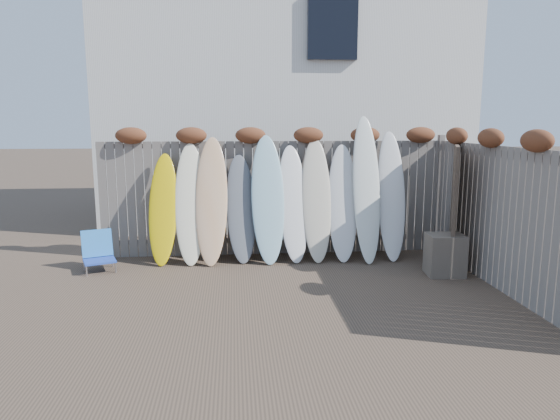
{
  "coord_description": "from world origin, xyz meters",
  "views": [
    {
      "loc": [
        -0.69,
        -6.26,
        2.32
      ],
      "look_at": [
        0.0,
        1.2,
        1.0
      ],
      "focal_mm": 32.0,
      "sensor_mm": 36.0,
      "label": 1
    }
  ],
  "objects": [
    {
      "name": "surfboard_6",
      "position": [
        0.69,
        1.99,
        1.03
      ],
      "size": [
        0.51,
        0.74,
        2.06
      ],
      "primitive_type": "ellipsoid",
      "rotation": [
        -0.31,
        0.0,
        -0.02
      ],
      "color": "beige",
      "rests_on": "ground"
    },
    {
      "name": "surfboard_9",
      "position": [
        1.98,
        1.97,
        1.09
      ],
      "size": [
        0.53,
        0.8,
        2.17
      ],
      "primitive_type": "ellipsoid",
      "rotation": [
        -0.31,
        0.0,
        -0.08
      ],
      "color": "silver",
      "rests_on": "ground"
    },
    {
      "name": "surfboard_5",
      "position": [
        0.3,
        1.98,
        0.97
      ],
      "size": [
        0.55,
        0.73,
        1.94
      ],
      "primitive_type": "ellipsoid",
      "rotation": [
        -0.31,
        0.0,
        0.09
      ],
      "color": "silver",
      "rests_on": "ground"
    },
    {
      "name": "beach_chair",
      "position": [
        -2.86,
        1.66,
        0.29
      ],
      "size": [
        0.61,
        0.63,
        0.62
      ],
      "color": "#2244AD",
      "rests_on": "ground"
    },
    {
      "name": "surfboard_8",
      "position": [
        1.53,
        1.9,
        1.22
      ],
      "size": [
        0.49,
        0.87,
        2.43
      ],
      "primitive_type": "ellipsoid",
      "rotation": [
        -0.31,
        0.0,
        -0.04
      ],
      "color": "silver",
      "rests_on": "ground"
    },
    {
      "name": "ground",
      "position": [
        0.0,
        0.0,
        0.0
      ],
      "size": [
        80.0,
        80.0,
        0.0
      ],
      "primitive_type": "plane",
      "color": "#493A2D"
    },
    {
      "name": "surfboard_1",
      "position": [
        -1.42,
        1.99,
        0.99
      ],
      "size": [
        0.52,
        0.71,
        1.98
      ],
      "primitive_type": "ellipsoid",
      "rotation": [
        -0.31,
        0.0,
        0.01
      ],
      "color": "#F4EDCB",
      "rests_on": "ground"
    },
    {
      "name": "surfboard_0",
      "position": [
        -1.87,
        1.99,
        0.91
      ],
      "size": [
        0.53,
        0.69,
        1.81
      ],
      "primitive_type": "ellipsoid",
      "rotation": [
        -0.31,
        0.0,
        -0.1
      ],
      "color": "yellow",
      "rests_on": "ground"
    },
    {
      "name": "surfboard_3",
      "position": [
        -0.58,
        2.01,
        0.89
      ],
      "size": [
        0.56,
        0.68,
        1.79
      ],
      "primitive_type": "ellipsoid",
      "rotation": [
        -0.31,
        0.0,
        0.09
      ],
      "color": "#565B63",
      "rests_on": "ground"
    },
    {
      "name": "back_fence",
      "position": [
        0.06,
        2.39,
        1.18
      ],
      "size": [
        6.05,
        0.28,
        2.24
      ],
      "color": "slate",
      "rests_on": "ground"
    },
    {
      "name": "house",
      "position": [
        0.5,
        6.5,
        3.2
      ],
      "size": [
        8.5,
        5.5,
        6.33
      ],
      "color": "silver",
      "rests_on": "ground"
    },
    {
      "name": "wooden_crate",
      "position": [
        2.51,
        0.88,
        0.32
      ],
      "size": [
        0.58,
        0.5,
        0.63
      ],
      "primitive_type": "cube",
      "rotation": [
        0.0,
        0.0,
        -0.09
      ],
      "color": "#4C4639",
      "rests_on": "ground"
    },
    {
      "name": "surfboard_7",
      "position": [
        1.14,
        1.96,
        0.98
      ],
      "size": [
        0.56,
        0.74,
        1.95
      ],
      "primitive_type": "ellipsoid",
      "rotation": [
        -0.31,
        0.0,
        -0.1
      ],
      "color": "silver",
      "rests_on": "ground"
    },
    {
      "name": "surfboard_4",
      "position": [
        -0.13,
        1.96,
        1.06
      ],
      "size": [
        0.58,
        0.77,
        2.12
      ],
      "primitive_type": "ellipsoid",
      "rotation": [
        -0.31,
        0.0,
        0.04
      ],
      "color": "#8FBDCF",
      "rests_on": "ground"
    },
    {
      "name": "lattice_panel",
      "position": [
        2.8,
        1.32,
        0.98
      ],
      "size": [
        0.56,
        1.23,
        1.97
      ],
      "primitive_type": "cube",
      "rotation": [
        0.0,
        0.0,
        -0.4
      ],
      "color": "#392922",
      "rests_on": "ground"
    },
    {
      "name": "right_fence",
      "position": [
        2.99,
        0.25,
        1.14
      ],
      "size": [
        0.28,
        4.4,
        2.24
      ],
      "color": "slate",
      "rests_on": "ground"
    },
    {
      "name": "surfboard_2",
      "position": [
        -1.07,
        1.95,
        1.04
      ],
      "size": [
        0.58,
        0.77,
        2.09
      ],
      "primitive_type": "ellipsoid",
      "rotation": [
        -0.31,
        0.0,
        -0.07
      ],
      "color": "#E39D6E",
      "rests_on": "ground"
    }
  ]
}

